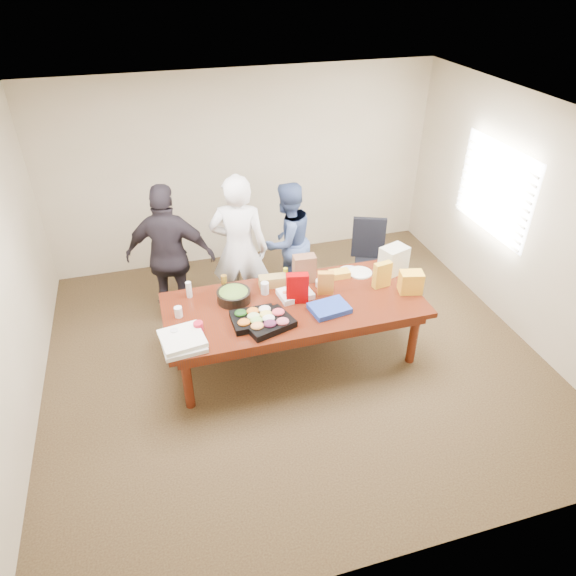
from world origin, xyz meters
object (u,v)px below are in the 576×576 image
object	(u,v)px
person_right	(287,241)
salad_bowl	(234,296)
conference_table	(294,330)
office_chair	(373,263)
person_center	(239,250)
sheet_cake	(295,294)

from	to	relation	value
person_right	salad_bowl	distance (m)	1.40
conference_table	office_chair	distance (m)	1.63
person_center	sheet_cake	distance (m)	0.97
office_chair	person_right	size ratio (longest dim) A/B	0.65
sheet_cake	person_center	bearing A→B (deg)	110.79
conference_table	person_right	size ratio (longest dim) A/B	1.77
conference_table	salad_bowl	world-z (taller)	salad_bowl
person_center	sheet_cake	xyz separation A→B (m)	(0.44, -0.85, -0.17)
person_right	salad_bowl	xyz separation A→B (m)	(-0.91, -1.06, 0.02)
office_chair	sheet_cake	distance (m)	1.54
office_chair	salad_bowl	xyz separation A→B (m)	(-1.96, -0.68, 0.30)
person_center	person_right	distance (m)	0.77
person_center	salad_bowl	bearing A→B (deg)	91.60
person_center	conference_table	bearing A→B (deg)	130.48
sheet_cake	conference_table	bearing A→B (deg)	-118.50
office_chair	person_center	world-z (taller)	person_center
person_right	sheet_cake	bearing A→B (deg)	53.69
person_center	salad_bowl	distance (m)	0.79
person_right	conference_table	bearing A→B (deg)	52.73
sheet_cake	salad_bowl	xyz separation A→B (m)	(-0.66, 0.11, 0.03)
conference_table	office_chair	xyz separation A→B (m)	(1.34, 0.90, 0.14)
person_center	salad_bowl	size ratio (longest dim) A/B	5.16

